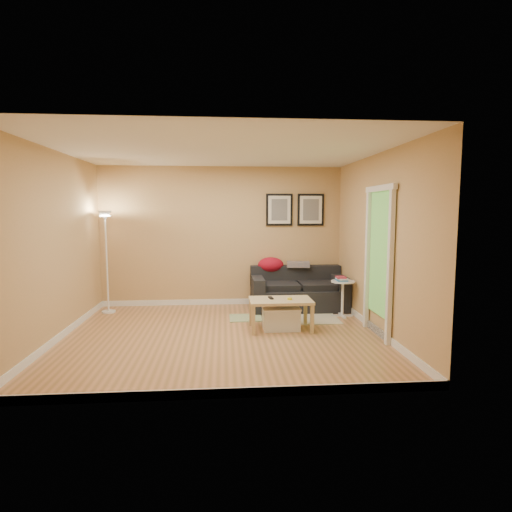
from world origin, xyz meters
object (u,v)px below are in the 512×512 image
(sofa, at_px, (298,288))
(coffee_table, at_px, (281,314))
(storage_bin, at_px, (281,318))
(book_stack, at_px, (341,279))
(side_table, at_px, (342,299))
(floor_lamp, at_px, (107,265))

(sofa, distance_m, coffee_table, 1.40)
(coffee_table, distance_m, storage_bin, 0.07)
(sofa, height_order, book_stack, sofa)
(storage_bin, xyz_separation_m, side_table, (1.14, 0.66, 0.13))
(sofa, relative_size, side_table, 2.79)
(coffee_table, distance_m, book_stack, 1.39)
(sofa, bearing_deg, storage_bin, -111.48)
(side_table, bearing_deg, floor_lamp, 171.59)
(coffee_table, xyz_separation_m, side_table, (1.15, 0.68, 0.07))
(side_table, distance_m, floor_lamp, 4.10)
(book_stack, bearing_deg, coffee_table, -164.99)
(sofa, distance_m, book_stack, 0.90)
(side_table, xyz_separation_m, floor_lamp, (-4.02, 0.59, 0.54))
(storage_bin, relative_size, floor_lamp, 0.31)
(coffee_table, relative_size, book_stack, 4.11)
(storage_bin, relative_size, book_stack, 2.47)
(coffee_table, bearing_deg, side_table, 30.04)
(storage_bin, xyz_separation_m, book_stack, (1.12, 0.68, 0.47))
(coffee_table, distance_m, floor_lamp, 3.20)
(sofa, relative_size, floor_lamp, 0.95)
(sofa, xyz_separation_m, book_stack, (0.62, -0.59, 0.27))
(book_stack, height_order, floor_lamp, floor_lamp)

